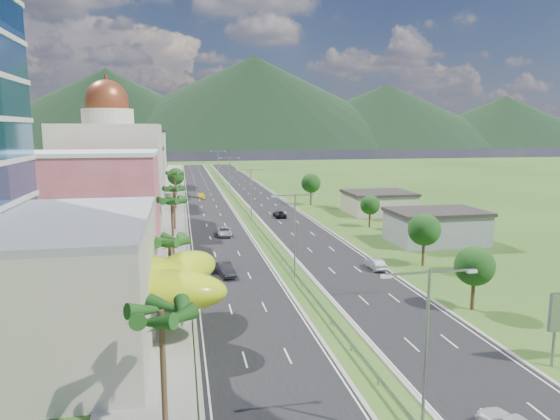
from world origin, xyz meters
TOP-DOWN VIEW (x-y plane):
  - ground at (0.00, 0.00)m, footprint 500.00×500.00m
  - road_left at (-7.50, 90.00)m, footprint 11.00×260.00m
  - road_right at (7.50, 90.00)m, footprint 11.00×260.00m
  - sidewalk_left at (-17.00, 90.00)m, footprint 7.00×260.00m
  - median_guardrail at (0.00, 71.99)m, footprint 0.10×216.06m
  - streetlight_median_a at (0.00, -25.00)m, footprint 6.04×0.25m
  - streetlight_median_b at (0.00, 10.00)m, footprint 6.04×0.25m
  - streetlight_median_c at (0.00, 50.00)m, footprint 6.04×0.25m
  - streetlight_median_d at (0.00, 95.00)m, footprint 6.04×0.25m
  - streetlight_median_e at (0.00, 140.00)m, footprint 6.04×0.25m
  - lime_canopy at (-20.00, -4.00)m, footprint 18.00×15.00m
  - pink_shophouse at (-28.00, 32.00)m, footprint 20.00×15.00m
  - domed_building at (-28.00, 55.00)m, footprint 20.00×20.00m
  - midrise_grey at (-27.00, 80.00)m, footprint 16.00×15.00m
  - midrise_beige at (-27.00, 102.00)m, footprint 16.00×15.00m
  - midrise_white at (-27.00, 125.00)m, footprint 16.00×15.00m
  - shed_near at (28.00, 25.00)m, footprint 15.00×10.00m
  - shed_far at (30.00, 55.00)m, footprint 14.00×12.00m
  - palm_tree_a at (-15.50, -22.00)m, footprint 3.60×3.60m
  - palm_tree_b at (-15.50, 2.00)m, footprint 3.60×3.60m
  - palm_tree_c at (-15.50, 22.00)m, footprint 3.60×3.60m
  - palm_tree_d at (-15.50, 45.00)m, footprint 3.60×3.60m
  - palm_tree_e at (-15.50, 70.00)m, footprint 3.60×3.60m
  - leafy_tree_lfar at (-15.50, 95.00)m, footprint 4.90×4.90m
  - leafy_tree_ra at (16.00, -5.00)m, footprint 4.20×4.20m
  - leafy_tree_rb at (19.00, 12.00)m, footprint 4.55×4.55m
  - leafy_tree_rc at (22.00, 40.00)m, footprint 3.85×3.85m
  - leafy_tree_rd at (18.00, 70.00)m, footprint 4.90×4.90m
  - mountain_ridge at (60.00, 450.00)m, footprint 860.00×140.00m
  - car_dark_left at (-8.79, 12.48)m, footprint 2.56×5.23m
  - car_silver_mid_left at (-6.67, 37.27)m, footprint 2.68×5.50m
  - car_yellow_far_left at (-8.56, 87.77)m, footprint 1.85×4.51m
  - car_silver_right at (11.70, 11.57)m, footprint 1.63×4.53m
  - car_dark_far_right at (6.76, 54.20)m, footprint 2.33×4.97m

SIDE VIEW (x-z plane):
  - ground at x=0.00m, z-range 0.00..0.00m
  - mountain_ridge at x=60.00m, z-range -45.00..45.00m
  - road_left at x=-7.50m, z-range 0.00..0.04m
  - road_right at x=7.50m, z-range 0.00..0.04m
  - sidewalk_left at x=-17.00m, z-range 0.00..0.12m
  - median_guardrail at x=0.00m, z-range 0.24..1.00m
  - car_yellow_far_left at x=-8.56m, z-range 0.04..1.35m
  - car_dark_far_right at x=6.76m, z-range 0.04..1.41m
  - car_silver_right at x=11.70m, z-range 0.04..1.52m
  - car_silver_mid_left at x=-6.67m, z-range 0.04..1.55m
  - car_dark_left at x=-8.79m, z-range 0.04..1.69m
  - shed_far at x=30.00m, z-range 0.00..4.40m
  - shed_near at x=28.00m, z-range 0.00..5.00m
  - leafy_tree_rc at x=22.00m, z-range 1.21..7.54m
  - leafy_tree_ra at x=16.00m, z-range 1.33..8.23m
  - lime_canopy at x=-20.00m, z-range 1.29..8.69m
  - leafy_tree_rb at x=19.00m, z-range 1.44..8.92m
  - leafy_tree_lfar at x=-15.50m, z-range 1.55..9.60m
  - leafy_tree_rd at x=18.00m, z-range 1.55..9.60m
  - midrise_beige at x=-27.00m, z-range 0.00..13.00m
  - streetlight_median_a at x=0.00m, z-range 1.25..12.25m
  - streetlight_median_b at x=0.00m, z-range 1.25..12.25m
  - streetlight_median_c at x=0.00m, z-range 1.25..12.25m
  - streetlight_median_d at x=0.00m, z-range 1.25..12.25m
  - streetlight_median_e at x=0.00m, z-range 1.25..12.25m
  - palm_tree_b at x=-15.50m, z-range 3.01..11.11m
  - pink_shophouse at x=-28.00m, z-range 0.00..15.00m
  - palm_tree_d at x=-15.50m, z-range 3.24..11.84m
  - midrise_grey at x=-27.00m, z-range 0.00..16.00m
  - palm_tree_a at x=-15.50m, z-range 3.47..12.57m
  - palm_tree_e at x=-15.50m, z-range 3.61..13.01m
  - palm_tree_c at x=-15.50m, z-range 3.70..13.30m
  - midrise_white at x=-27.00m, z-range 0.00..18.00m
  - domed_building at x=-28.00m, z-range -3.00..25.70m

